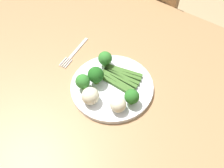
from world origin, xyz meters
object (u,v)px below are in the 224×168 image
at_px(broccoli_front, 96,75).
at_px(asparagus_bundle, 120,78).
at_px(plate, 112,86).
at_px(chair, 150,26).
at_px(broccoli_back, 83,81).
at_px(broccoli_near_center, 132,97).
at_px(broccoli_right, 105,58).
at_px(fork, 75,53).
at_px(cauliflower_left, 118,105).
at_px(cauliflower_near_fork, 90,96).
at_px(dining_table, 103,90).

bearing_deg(broccoli_front, asparagus_bundle, -132.08).
xyz_separation_m(plate, broccoli_front, (0.05, 0.02, 0.04)).
distance_m(chair, plate, 0.74).
bearing_deg(broccoli_back, broccoli_front, -113.93).
xyz_separation_m(broccoli_front, broccoli_near_center, (-0.13, -0.00, -0.00)).
bearing_deg(broccoli_right, fork, 4.65).
relative_size(broccoli_front, broccoli_near_center, 1.15).
height_order(asparagus_bundle, cauliflower_left, cauliflower_left).
bearing_deg(broccoli_near_center, plate, -11.75).
bearing_deg(cauliflower_near_fork, broccoli_back, -25.15).
xyz_separation_m(dining_table, fork, (0.14, -0.01, 0.10)).
height_order(dining_table, chair, chair).
height_order(dining_table, broccoli_right, broccoli_right).
bearing_deg(cauliflower_left, dining_table, -34.80).
xyz_separation_m(cauliflower_left, fork, (0.27, -0.10, -0.04)).
bearing_deg(dining_table, plate, 153.70).
bearing_deg(dining_table, cauliflower_left, 145.20).
height_order(cauliflower_left, fork, cauliflower_left).
bearing_deg(dining_table, broccoli_right, -76.37).
distance_m(chair, broccoli_back, 0.80).
relative_size(broccoli_front, cauliflower_near_fork, 1.18).
bearing_deg(cauliflower_left, broccoli_back, 1.21).
distance_m(broccoli_near_center, cauliflower_near_fork, 0.12).
bearing_deg(broccoli_right, broccoli_front, 106.89).
relative_size(broccoli_near_center, fork, 0.33).
bearing_deg(broccoli_back, cauliflower_near_fork, 154.85).
bearing_deg(cauliflower_left, broccoli_near_center, -113.85).
relative_size(broccoli_right, broccoli_back, 1.03).
relative_size(plate, asparagus_bundle, 1.96).
relative_size(chair, asparagus_bundle, 6.41).
bearing_deg(plate, broccoli_back, 43.99).
xyz_separation_m(broccoli_front, cauliflower_near_fork, (-0.03, 0.07, -0.01)).
bearing_deg(broccoli_back, broccoli_near_center, -163.50).
height_order(broccoli_front, broccoli_near_center, broccoli_front).
bearing_deg(cauliflower_near_fork, plate, -98.76).
xyz_separation_m(plate, cauliflower_left, (-0.07, 0.06, 0.03)).
height_order(dining_table, cauliflower_left, cauliflower_left).
bearing_deg(cauliflower_left, broccoli_right, -39.59).
relative_size(asparagus_bundle, broccoli_back, 2.44).
height_order(dining_table, asparagus_bundle, asparagus_bundle).
bearing_deg(broccoli_front, cauliflower_near_fork, 117.04).
height_order(plate, broccoli_right, broccoli_right).
bearing_deg(cauliflower_near_fork, asparagus_bundle, -98.55).
distance_m(plate, cauliflower_left, 0.10).
distance_m(broccoli_back, cauliflower_left, 0.13).
bearing_deg(chair, cauliflower_left, 119.10).
distance_m(broccoli_near_center, fork, 0.30).
height_order(chair, broccoli_back, chair).
distance_m(asparagus_bundle, cauliflower_near_fork, 0.13).
distance_m(dining_table, cauliflower_near_fork, 0.19).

